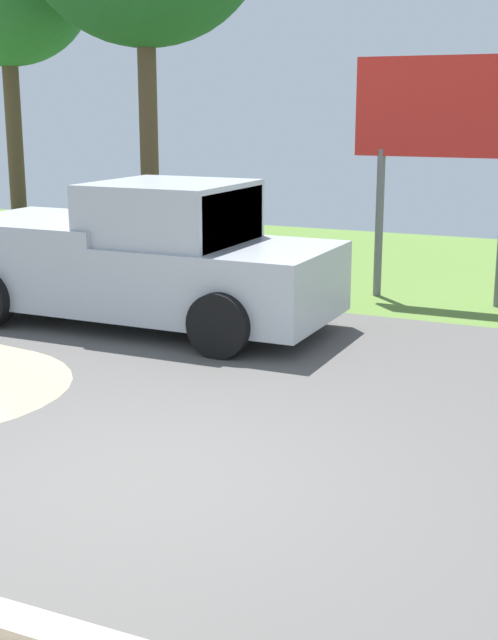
% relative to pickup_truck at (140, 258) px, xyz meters
% --- Properties ---
extents(ground_plane, '(40.00, 22.00, 0.20)m').
position_rel_pickup_truck_xyz_m(ground_plane, '(2.65, -1.38, -0.92)').
color(ground_plane, '#565451').
extents(pickup_truck, '(5.20, 2.28, 1.88)m').
position_rel_pickup_truck_xyz_m(pickup_truck, '(0.00, 0.00, 0.00)').
color(pickup_truck, '#ADB2BA').
rests_on(pickup_truck, ground_plane).
extents(roadside_billboard, '(2.60, 0.12, 3.50)m').
position_rel_pickup_truck_xyz_m(roadside_billboard, '(3.25, 2.98, 1.68)').
color(roadside_billboard, slate).
rests_on(roadside_billboard, ground_plane).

